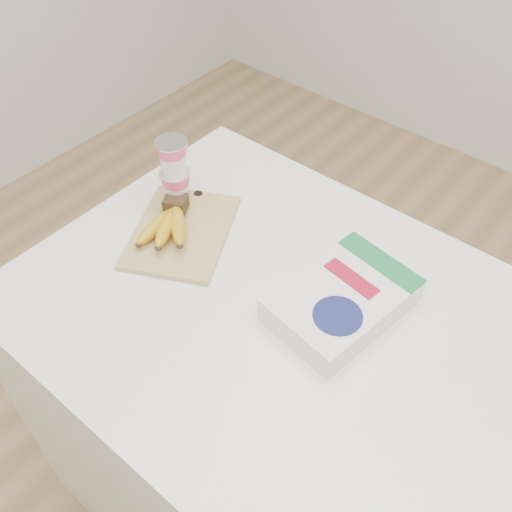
{
  "coord_description": "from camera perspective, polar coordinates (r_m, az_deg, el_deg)",
  "views": [
    {
      "loc": [
        0.32,
        -0.56,
        1.75
      ],
      "look_at": [
        -0.18,
        0.05,
        0.93
      ],
      "focal_mm": 40.0,
      "sensor_mm": 36.0,
      "label": 1
    }
  ],
  "objects": [
    {
      "name": "table",
      "position": [
        1.46,
        4.55,
        -17.9
      ],
      "size": [
        1.19,
        0.79,
        0.89
      ],
      "primitive_type": "cube",
      "color": "white",
      "rests_on": "ground"
    },
    {
      "name": "cutting_board",
      "position": [
        1.25,
        -7.43,
        2.42
      ],
      "size": [
        0.3,
        0.33,
        0.01
      ],
      "primitive_type": "cube",
      "rotation": [
        0.0,
        0.0,
        0.47
      ],
      "color": "tan",
      "rests_on": "table"
    },
    {
      "name": "bananas",
      "position": [
        1.24,
        -8.75,
        3.35
      ],
      "size": [
        0.15,
        0.17,
        0.05
      ],
      "color": "#382816",
      "rests_on": "cutting_board"
    },
    {
      "name": "cereal_box",
      "position": [
        1.09,
        8.58,
        -4.37
      ],
      "size": [
        0.22,
        0.29,
        0.06
      ],
      "rotation": [
        0.0,
        0.0,
        -0.14
      ],
      "color": "white",
      "rests_on": "table"
    },
    {
      "name": "room",
      "position": [
        0.76,
        8.54,
        13.74
      ],
      "size": [
        4.0,
        4.0,
        4.0
      ],
      "color": "tan",
      "rests_on": "ground"
    },
    {
      "name": "yogurt_stack",
      "position": [
        1.26,
        -8.17,
        8.44
      ],
      "size": [
        0.07,
        0.07,
        0.17
      ],
      "color": "white",
      "rests_on": "cutting_board"
    }
  ]
}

